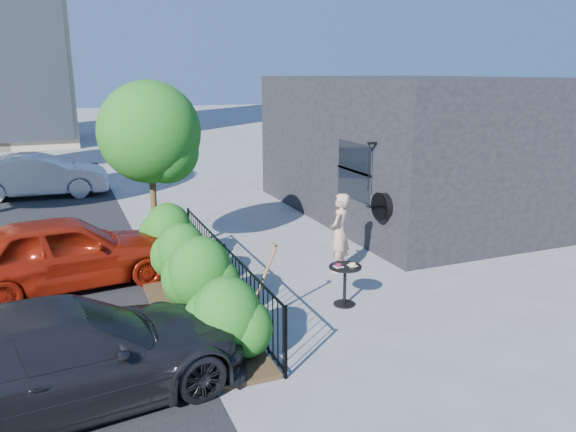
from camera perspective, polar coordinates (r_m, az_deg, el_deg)
name	(u,v)px	position (r m, az deg, el deg)	size (l,w,h in m)	color
ground	(299,289)	(11.19, 1.11, -7.38)	(120.00, 120.00, 0.00)	gray
shop_building	(409,146)	(17.15, 12.17, 6.93)	(6.22, 9.00, 4.00)	black
fence	(225,272)	(10.52, -6.43, -5.66)	(0.05, 6.05, 1.10)	black
planting_bed	(189,304)	(10.55, -10.04, -8.76)	(1.30, 6.00, 0.08)	#382616
shrubs	(191,267)	(10.43, -9.79, -5.15)	(1.10, 5.60, 1.24)	#215814
patio_tree	(153,139)	(12.50, -13.54, 7.66)	(2.20, 2.20, 3.94)	#3F2B19
cafe_table	(345,278)	(10.31, 5.81, -6.30)	(0.60, 0.60, 0.80)	black
woman	(339,233)	(11.94, 5.25, -1.70)	(0.62, 0.41, 1.70)	tan
shovel	(260,290)	(9.42, -2.84, -7.50)	(0.57, 0.19, 1.47)	brown
car_red	(65,252)	(11.87, -21.71, -3.39)	(1.73, 4.29, 1.46)	#A5200D
car_silver	(40,176)	(20.83, -23.92, 3.77)	(1.55, 4.43, 1.46)	#B5B5BA
car_darkgrey	(66,356)	(7.83, -21.64, -13.04)	(1.92, 4.73, 1.37)	black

